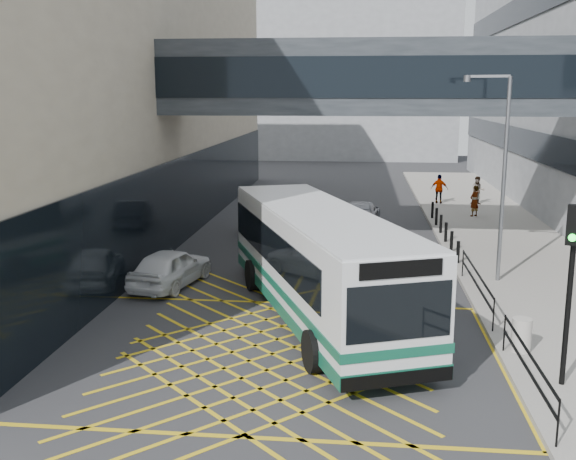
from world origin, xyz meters
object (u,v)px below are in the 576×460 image
(car_silver, at_px, (360,213))
(car_white, at_px, (170,267))
(pedestrian_b, at_px, (478,191))
(car_dark, at_px, (269,216))
(litter_bin, at_px, (521,335))
(pedestrian_c, at_px, (439,189))
(bus, at_px, (317,260))
(pedestrian_a, at_px, (474,201))
(street_lamp, at_px, (500,166))
(traffic_light, at_px, (571,270))

(car_silver, bearing_deg, car_white, 66.77)
(car_white, xyz_separation_m, pedestrian_b, (13.98, 18.96, 0.30))
(car_dark, height_order, litter_bin, car_dark)
(car_white, distance_m, car_dark, 10.78)
(car_dark, xyz_separation_m, pedestrian_c, (9.49, 8.51, 0.34))
(bus, bearing_deg, car_silver, 64.01)
(pedestrian_a, bearing_deg, street_lamp, 42.62)
(traffic_light, height_order, litter_bin, traffic_light)
(pedestrian_a, height_order, pedestrian_b, pedestrian_b)
(pedestrian_b, bearing_deg, car_dark, -141.66)
(car_silver, distance_m, pedestrian_b, 9.85)
(litter_bin, xyz_separation_m, pedestrian_a, (2.01, 20.28, 0.40))
(car_silver, relative_size, pedestrian_c, 2.52)
(pedestrian_c, bearing_deg, bus, 88.05)
(litter_bin, relative_size, pedestrian_c, 0.50)
(street_lamp, xyz_separation_m, litter_bin, (-0.59, -7.08, -3.74))
(car_silver, bearing_deg, car_dark, 25.50)
(bus, distance_m, pedestrian_a, 19.17)
(car_white, relative_size, street_lamp, 0.61)
(car_silver, height_order, pedestrian_b, pedestrian_b)
(street_lamp, height_order, pedestrian_c, street_lamp)
(litter_bin, height_order, pedestrian_c, pedestrian_c)
(street_lamp, bearing_deg, litter_bin, -77.11)
(car_white, height_order, pedestrian_a, pedestrian_a)
(street_lamp, xyz_separation_m, pedestrian_b, (2.28, 17.40, -3.33))
(car_dark, xyz_separation_m, pedestrian_b, (11.80, 8.41, 0.30))
(street_lamp, relative_size, litter_bin, 8.18)
(traffic_light, xyz_separation_m, litter_bin, (-0.44, 2.14, -2.36))
(traffic_light, bearing_deg, bus, 165.15)
(car_white, relative_size, traffic_light, 1.04)
(car_silver, height_order, pedestrian_c, pedestrian_c)
(traffic_light, distance_m, street_lamp, 9.32)
(pedestrian_b, bearing_deg, traffic_light, -92.38)
(car_silver, height_order, street_lamp, street_lamp)
(pedestrian_a, bearing_deg, bus, 25.32)
(car_silver, bearing_deg, pedestrian_c, -119.21)
(car_silver, xyz_separation_m, traffic_light, (4.72, -19.85, 2.27))
(pedestrian_b, distance_m, pedestrian_c, 2.31)
(street_lamp, bearing_deg, pedestrian_c, 107.77)
(street_lamp, height_order, pedestrian_b, street_lamp)
(litter_bin, height_order, pedestrian_a, pedestrian_a)
(car_silver, bearing_deg, street_lamp, 120.59)
(pedestrian_b, height_order, pedestrian_c, pedestrian_c)
(car_dark, height_order, pedestrian_b, pedestrian_b)
(car_white, xyz_separation_m, traffic_light, (11.54, -7.66, 2.25))
(traffic_light, bearing_deg, pedestrian_b, 108.60)
(litter_bin, height_order, pedestrian_b, pedestrian_b)
(litter_bin, distance_m, pedestrian_c, 24.59)
(pedestrian_c, bearing_deg, car_dark, 55.70)
(bus, xyz_separation_m, car_dark, (-3.32, 13.37, -1.10))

